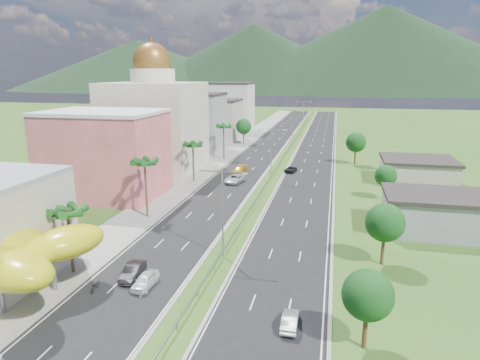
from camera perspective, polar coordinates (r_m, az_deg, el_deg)
The scene contains 33 objects.
ground at distance 45.31m, azimuth -5.61°, elevation -15.17°, with size 500.00×500.00×0.00m, color #2D5119.
road_left at distance 130.93m, azimuth 3.46°, elevation 4.36°, with size 11.00×260.00×0.04m, color black.
road_right at distance 129.46m, azimuth 10.05°, elevation 4.06°, with size 11.00×260.00×0.04m, color black.
sidewalk_left at distance 132.72m, azimuth -0.60°, elevation 4.54°, with size 7.00×260.00×0.12m, color gray.
median_guardrail at distance 112.26m, azimuth 5.79°, elevation 2.99°, with size 0.10×216.06×0.76m.
streetlight_median_b at distance 51.47m, azimuth -2.36°, elevation -3.27°, with size 6.04×0.25×11.00m.
streetlight_median_c at distance 89.70m, azimuth 4.20°, elevation 4.20°, with size 6.04×0.25×11.00m.
streetlight_median_d at distance 133.95m, azimuth 7.04°, elevation 7.41°, with size 6.04×0.25×11.00m.
streetlight_median_e at distance 178.58m, azimuth 8.49°, elevation 9.01°, with size 6.04×0.25×11.00m.
pink_shophouse at distance 81.81m, azimuth -17.59°, elevation 3.15°, with size 20.00×15.00×15.00m, color #C1554F.
domed_building at distance 101.59m, azimuth -11.29°, elevation 7.76°, with size 20.00×20.00×28.70m.
midrise_grey at distance 124.78m, azimuth -6.18°, elevation 7.53°, with size 16.00×15.00×16.00m, color gray.
midrise_beige at distance 145.84m, azimuth -3.40°, elevation 7.93°, with size 16.00×15.00×13.00m, color #B0A391.
midrise_white at distance 167.75m, azimuth -1.24°, elevation 9.61°, with size 16.00×15.00×18.00m, color silver.
shed_near at distance 67.23m, azimuth 25.13°, elevation -4.23°, with size 15.00×10.00×5.00m, color gray.
shed_far at distance 96.15m, azimuth 22.58°, elevation 1.06°, with size 14.00×12.00×4.40m, color #B0A391.
palm_tree_b at distance 50.77m, azimuth -22.01°, elevation -4.20°, with size 3.60×3.60×8.10m.
palm_tree_c at distance 67.19m, azimuth -12.60°, elevation 2.08°, with size 3.60×3.60×9.60m.
palm_tree_d at distance 88.35m, azimuth -6.30°, elevation 4.53°, with size 3.60×3.60×8.60m.
palm_tree_e at distance 111.95m, azimuth -2.20°, elevation 7.01°, with size 3.60×3.60×9.40m.
leafy_tree_lfar at distance 136.43m, azimuth 0.49°, elevation 7.14°, with size 4.90×4.90×8.05m.
leafy_tree_ra at distance 36.94m, azimuth 16.67°, elevation -14.51°, with size 4.20×4.20×6.90m.
leafy_tree_rb at distance 52.66m, azimuth 18.77°, elevation -5.43°, with size 4.55×4.55×7.47m.
leafy_tree_rc at distance 80.01m, azimuth 18.86°, elevation 0.53°, with size 3.85×3.85×6.33m.
leafy_tree_rd at distance 108.85m, azimuth 15.21°, elevation 4.87°, with size 4.90×4.90×8.05m.
mountain_ridge at distance 490.25m, azimuth 18.36°, elevation 10.81°, with size 860.00×140.00×90.00m, color black, non-canonical shape.
car_white_near_left at distance 47.52m, azimuth -12.52°, elevation -12.94°, with size 1.72×4.26×1.45m, color white.
car_dark_left at distance 49.68m, azimuth -14.10°, elevation -11.73°, with size 1.64×4.72×1.55m, color black.
car_silver_mid_left at distance 88.14m, azimuth -0.68°, elevation 0.15°, with size 2.72×5.90×1.64m, color #B6B8BE.
car_yellow_far_left at distance 96.42m, azimuth -0.04°, elevation 1.34°, with size 2.17×5.34×1.55m, color gold.
car_silver_right at distance 40.29m, azimuth 6.66°, elevation -18.11°, with size 1.37×3.94×1.30m, color #A5A6AD.
car_dark_far_right at distance 98.62m, azimuth 6.79°, elevation 1.45°, with size 2.12×4.59×1.28m, color black.
motorcycle at distance 48.19m, azimuth -18.76°, elevation -13.09°, with size 0.62×2.05×1.31m, color black.
Camera 1 is at (12.69, -37.46, 22.10)m, focal length 32.00 mm.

